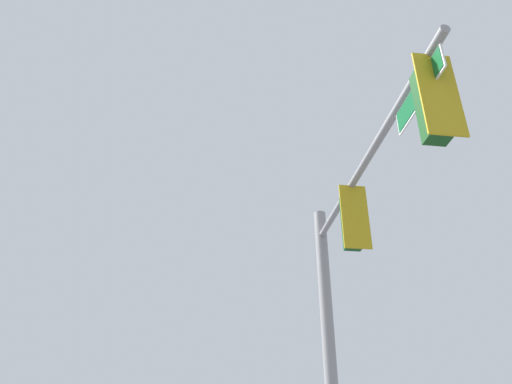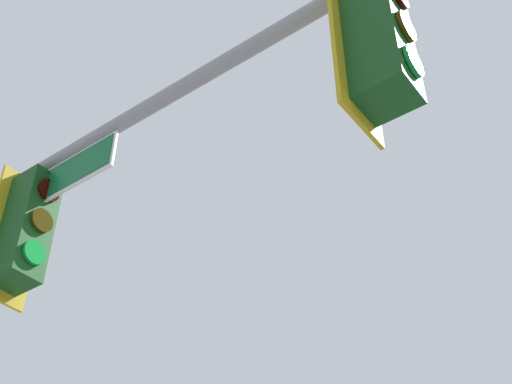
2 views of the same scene
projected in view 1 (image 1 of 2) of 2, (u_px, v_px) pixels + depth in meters
signal_pole_near at (351, 282)px, 9.28m from camera, size 6.47×0.71×6.86m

